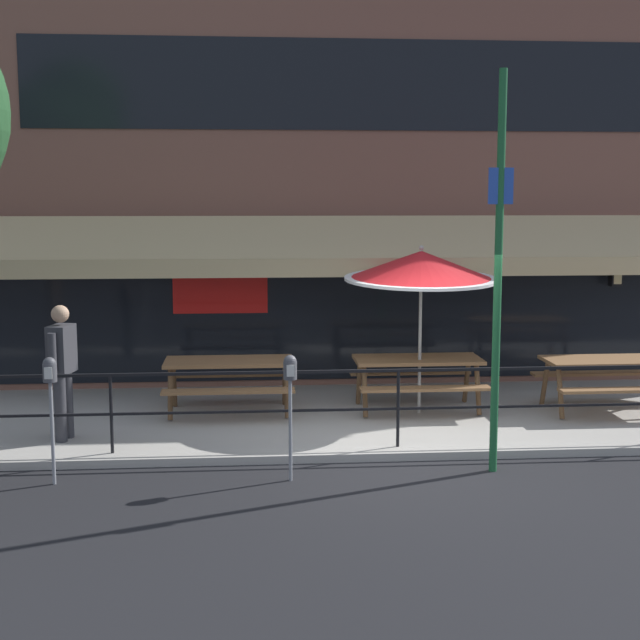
% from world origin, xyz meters
% --- Properties ---
extents(ground_plane, '(120.00, 120.00, 0.00)m').
position_xyz_m(ground_plane, '(0.00, 0.00, 0.00)').
color(ground_plane, black).
extents(patio_deck, '(15.00, 4.00, 0.10)m').
position_xyz_m(patio_deck, '(0.00, 2.00, 0.05)').
color(patio_deck, '#ADA89E').
rests_on(patio_deck, ground).
extents(restaurant_building, '(15.00, 1.60, 6.98)m').
position_xyz_m(restaurant_building, '(0.00, 4.22, 3.47)').
color(restaurant_building, brown).
rests_on(restaurant_building, ground).
extents(patio_railing, '(13.84, 0.04, 0.97)m').
position_xyz_m(patio_railing, '(0.00, 0.30, 0.80)').
color(patio_railing, black).
rests_on(patio_railing, patio_deck).
extents(picnic_table_left, '(1.80, 1.42, 0.76)m').
position_xyz_m(picnic_table_left, '(-2.09, 2.20, 0.71)').
color(picnic_table_left, brown).
rests_on(picnic_table_left, patio_deck).
extents(picnic_table_centre, '(1.80, 1.42, 0.76)m').
position_xyz_m(picnic_table_centre, '(0.59, 2.14, 0.71)').
color(picnic_table_centre, brown).
rests_on(picnic_table_centre, patio_deck).
extents(picnic_table_right, '(1.80, 1.42, 0.76)m').
position_xyz_m(picnic_table_right, '(3.28, 1.84, 0.71)').
color(picnic_table_right, brown).
rests_on(picnic_table_right, patio_deck).
extents(patio_umbrella_centre, '(2.14, 2.14, 2.38)m').
position_xyz_m(patio_umbrella_centre, '(0.59, 2.00, 2.18)').
color(patio_umbrella_centre, '#B7B2A8').
rests_on(patio_umbrella_centre, patio_deck).
extents(pedestrian_walking, '(0.33, 0.61, 1.71)m').
position_xyz_m(pedestrian_walking, '(-4.14, 0.96, 1.06)').
color(pedestrian_walking, '#333338').
rests_on(pedestrian_walking, patio_deck).
extents(parking_meter_near, '(0.15, 0.16, 1.42)m').
position_xyz_m(parking_meter_near, '(-3.96, -0.53, 1.15)').
color(parking_meter_near, gray).
rests_on(parking_meter_near, ground).
extents(parking_meter_far, '(0.15, 0.16, 1.42)m').
position_xyz_m(parking_meter_far, '(-1.36, -0.61, 1.15)').
color(parking_meter_far, gray).
rests_on(parking_meter_far, ground).
extents(street_sign_pole, '(0.28, 0.09, 4.52)m').
position_xyz_m(street_sign_pole, '(0.98, -0.45, 2.32)').
color(street_sign_pole, '#1E6033').
rests_on(street_sign_pole, ground).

